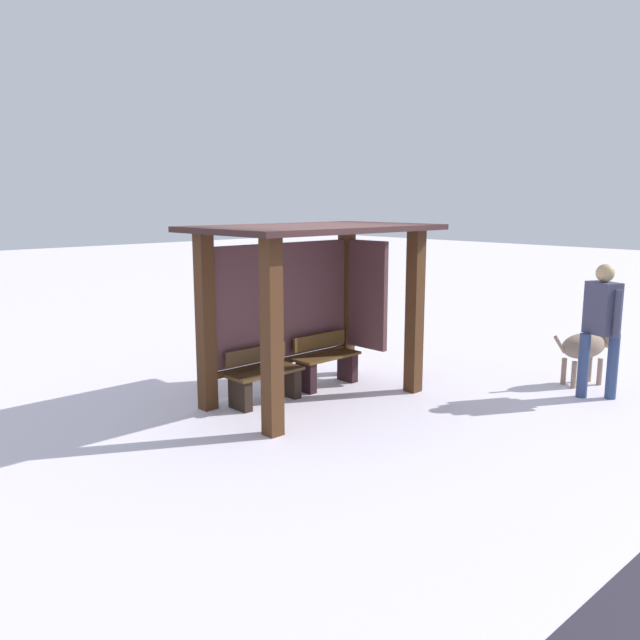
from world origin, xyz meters
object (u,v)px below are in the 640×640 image
at_px(bus_shelter, 310,280).
at_px(bench_left_inside, 264,379).
at_px(bench_center_inside, 326,363).
at_px(dog, 588,346).
at_px(person_walking, 601,320).

xyz_separation_m(bus_shelter, bench_left_inside, (-0.65, 0.17, -1.24)).
relative_size(bench_left_inside, bench_center_inside, 1.00).
bearing_deg(bench_left_inside, dog, -32.71).
distance_m(bus_shelter, person_walking, 3.79).
bearing_deg(bench_left_inside, bench_center_inside, -0.06).
height_order(person_walking, dog, person_walking).
xyz_separation_m(bench_center_inside, person_walking, (2.18, -2.84, 0.71)).
relative_size(bus_shelter, dog, 2.92).
relative_size(bench_left_inside, person_walking, 0.57).
xyz_separation_m(bus_shelter, dog, (3.17, -2.29, -1.00)).
xyz_separation_m(bus_shelter, bench_center_inside, (0.45, 0.17, -1.22)).
bearing_deg(person_walking, dog, 35.79).
relative_size(bus_shelter, person_walking, 1.72).
bearing_deg(bench_center_inside, person_walking, -52.44).
bearing_deg(bus_shelter, bench_center_inside, 20.34).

